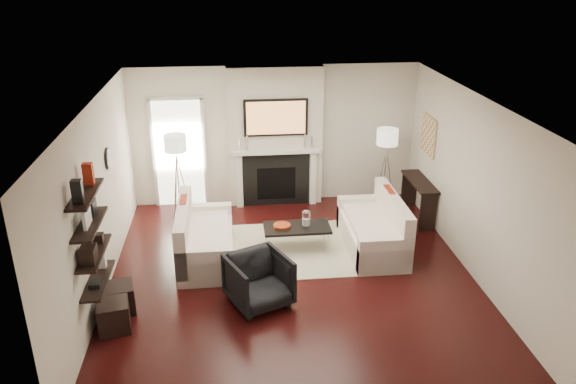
{
  "coord_description": "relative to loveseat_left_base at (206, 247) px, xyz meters",
  "views": [
    {
      "loc": [
        -0.86,
        -7.42,
        4.5
      ],
      "look_at": [
        0.0,
        0.6,
        1.15
      ],
      "focal_mm": 35.0,
      "sensor_mm": 36.0,
      "label": 1
    }
  ],
  "objects": [
    {
      "name": "coffee_table",
      "position": [
        1.49,
        0.16,
        0.19
      ],
      "size": [
        1.1,
        0.55,
        0.04
      ],
      "primitive_type": "cube",
      "color": "black",
      "rests_on": "floor"
    },
    {
      "name": "copper_bowl",
      "position": [
        1.24,
        0.16,
        0.24
      ],
      "size": [
        0.29,
        0.29,
        0.05
      ],
      "primitive_type": "cylinder",
      "color": "#B3431D",
      "rests_on": "coffee_table"
    },
    {
      "name": "decor_books",
      "position": [
        -1.3,
        -1.83,
        0.53
      ],
      "size": [
        0.14,
        0.2,
        0.05
      ],
      "primitive_type": "cube",
      "color": "black",
      "rests_on": "shelf_bottom"
    },
    {
      "name": "shelf_bottom",
      "position": [
        -1.3,
        -1.7,
        0.49
      ],
      "size": [
        0.25,
        1.0,
        0.03
      ],
      "primitive_type": "cube",
      "color": "black",
      "rests_on": "wall_left"
    },
    {
      "name": "loveseat_left_base",
      "position": [
        0.0,
        0.0,
        0.0
      ],
      "size": [
        0.85,
        1.8,
        0.42
      ],
      "primitive_type": "cube",
      "color": "silver",
      "rests_on": "floor"
    },
    {
      "name": "lamp_left_leg_b",
      "position": [
        -0.59,
        1.78,
        0.39
      ],
      "size": [
        0.14,
        0.22,
        1.23
      ],
      "primitive_type": "cylinder",
      "rotation": [
        0.18,
        0.0,
        0.52
      ],
      "color": "silver",
      "rests_on": "floor"
    },
    {
      "name": "lamp_left_shade",
      "position": [
        -0.53,
        1.69,
        1.24
      ],
      "size": [
        0.4,
        0.4,
        0.3
      ],
      "primitive_type": "cylinder",
      "color": "white",
      "rests_on": "lamp_left_post"
    },
    {
      "name": "rug",
      "position": [
        1.31,
        0.16,
        -0.2
      ],
      "size": [
        2.6,
        2.0,
        0.01
      ],
      "primitive_type": "cube",
      "color": "#BFBB9C",
      "rests_on": "floor"
    },
    {
      "name": "lamp_right_leg_a",
      "position": [
        3.48,
        1.65,
        0.39
      ],
      "size": [
        0.25,
        0.02,
        1.23
      ],
      "primitive_type": "cylinder",
      "rotation": [
        0.18,
        0.0,
        4.71
      ],
      "color": "silver",
      "rests_on": "floor"
    },
    {
      "name": "decor_magfile_b",
      "position": [
        -1.3,
        -1.43,
        1.85
      ],
      "size": [
        0.12,
        0.1,
        0.28
      ],
      "primitive_type": "cube",
      "color": "maroon",
      "rests_on": "shelf_top"
    },
    {
      "name": "fireplace_surround",
      "position": [
        1.32,
        2.04,
        0.31
      ],
      "size": [
        1.3,
        0.02,
        1.04
      ],
      "primitive_type": "cube",
      "color": "black",
      "rests_on": "floor"
    },
    {
      "name": "console_leg_s",
      "position": [
        3.89,
        1.69,
        0.14
      ],
      "size": [
        0.3,
        0.04,
        0.71
      ],
      "primitive_type": "cube",
      "color": "black",
      "rests_on": "floor"
    },
    {
      "name": "ottoman_far",
      "position": [
        -1.15,
        -1.77,
        -0.01
      ],
      "size": [
        0.47,
        0.47,
        0.4
      ],
      "primitive_type": "cube",
      "rotation": [
        0.0,
        0.0,
        0.19
      ],
      "color": "black",
      "rests_on": "floor"
    },
    {
      "name": "mantel_pilaster_l",
      "position": [
        0.6,
        2.01,
        0.34
      ],
      "size": [
        0.12,
        0.08,
        1.1
      ],
      "primitive_type": "cube",
      "color": "white",
      "rests_on": "floor"
    },
    {
      "name": "shelf_upper",
      "position": [
        -1.3,
        -1.7,
        1.29
      ],
      "size": [
        0.25,
        1.0,
        0.04
      ],
      "primitive_type": "cube",
      "color": "black",
      "rests_on": "wall_left"
    },
    {
      "name": "candlestick_l_tall",
      "position": [
        0.77,
        2.0,
        1.09
      ],
      "size": [
        0.04,
        0.04,
        0.3
      ],
      "primitive_type": "cylinder",
      "color": "silver",
      "rests_on": "mantel_shelf"
    },
    {
      "name": "loveseat_right_back",
      "position": [
        3.08,
        0.06,
        0.32
      ],
      "size": [
        0.18,
        1.8,
        0.8
      ],
      "primitive_type": "cube",
      "color": "silver",
      "rests_on": "floor"
    },
    {
      "name": "armchair",
      "position": [
        0.77,
        -1.38,
        0.19
      ],
      "size": [
        1.01,
        0.99,
        0.8
      ],
      "primitive_type": "imported",
      "rotation": [
        0.0,
        0.0,
        0.42
      ],
      "color": "black",
      "rests_on": "floor"
    },
    {
      "name": "candlestick_r_short",
      "position": [
        2.0,
        2.0,
        1.06
      ],
      "size": [
        0.04,
        0.04,
        0.24
      ],
      "primitive_type": "cylinder",
      "color": "silver",
      "rests_on": "mantel_shelf"
    },
    {
      "name": "console_top",
      "position": [
        3.89,
        1.14,
        0.52
      ],
      "size": [
        0.35,
        1.2,
        0.04
      ],
      "primitive_type": "cube",
      "color": "black",
      "rests_on": "floor"
    },
    {
      "name": "lamp_right_post",
      "position": [
        3.37,
        1.65,
        0.39
      ],
      "size": [
        0.02,
        0.02,
        1.2
      ],
      "primitive_type": "cylinder",
      "color": "silver",
      "rests_on": "floor"
    },
    {
      "name": "tv_body",
      "position": [
        1.32,
        2.02,
        1.57
      ],
      "size": [
        1.2,
        0.06,
        0.7
      ],
      "primitive_type": "cube",
      "color": "black",
      "rests_on": "chimney_breast"
    },
    {
      "name": "candlestick_l_short",
      "position": [
        0.64,
        2.0,
        1.06
      ],
      "size": [
        0.04,
        0.04,
        0.24
      ],
      "primitive_type": "cylinder",
      "color": "silver",
      "rests_on": "mantel_shelf"
    },
    {
      "name": "chimney_breast",
      "position": [
        1.32,
        2.18,
        1.14
      ],
      "size": [
        1.8,
        0.25,
        2.7
      ],
      "primitive_type": "cube",
      "color": "silver",
      "rests_on": "floor"
    },
    {
      "name": "loveseat_left_back",
      "position": [
        -0.33,
        0.0,
        0.32
      ],
      "size": [
        0.18,
        1.8,
        0.8
      ],
      "primitive_type": "cube",
      "color": "silver",
      "rests_on": "floor"
    },
    {
      "name": "shelf_top",
      "position": [
        -1.3,
        -1.7,
        1.69
      ],
      "size": [
        0.25,
        1.0,
        0.04
      ],
      "primitive_type": "cube",
      "color": "black",
      "rests_on": "wall_left"
    },
    {
      "name": "loveseat_left_arm_s",
      "position": [
        0.0,
        0.81,
        0.09
      ],
      "size": [
        0.85,
        0.18,
        0.6
      ],
      "primitive_type": "cube",
      "color": "silver",
      "rests_on": "floor"
    },
    {
      "name": "door_trim_r",
      "position": [
        -0.05,
        2.26,
        0.84
      ],
      "size": [
        0.06,
        0.06,
        2.16
      ],
      "primitive_type": "cube",
      "color": "white",
      "rests_on": "floor"
    },
    {
      "name": "mantel_pilaster_r",
      "position": [
        2.04,
        2.01,
        0.34
      ],
      "size": [
        0.12,
        0.08,
        1.1
      ],
      "primitive_type": "cube",
      "color": "white",
      "rests_on": "floor"
    },
    {
      "name": "clock_face",
      "position": [
        -1.39,
        0.2,
        1.49
      ],
      "size": [
        0.01,
        0.29,
        0.29
      ],
      "primitive_type": "cylinder",
      "rotation": [
        0.0,
        1.57,
        0.0
      ],
      "color": "white",
      "rests_on": "clock_rim"
    },
    {
      "name": "pillow_left_charcoal",
      "position": [
        -0.33,
        -0.3,
        0.51
      ],
      "size": [
        0.1,
        0.4,
        0.4
      ],
      "primitive_type": "cube",
      "color": "black",
      "rests_on": "loveseat_left_cushion"
    },
    {
      "name": "loveseat_right_cushion",
      "position": [
        2.7,
        0.06,
        0.26
      ],
      "size": [
        0.63,
        1.44,
        0.1
      ],
      "primitive_type": "cube",
      "color": "silver",
      "rests_on": "loveseat_right_base"
    },
    {
      "name": "door_trim_top",
      "position": [
        -0.53,
        2.26,
        1.92
      ],
      "size": [
        1.02,
        0.06,
        0.06
      ],
      "primitive_type": "cube",
      "color": "white",
      "rests_on": "wall_back"
    },
    {
      "name": "loveseat_right_arm_s",
      "position": [
        2.75,
        0.87,
        0.09
      ],
      "size": [
        0.85,
        0.18,
        0.6
      ],
      "primitive_type": "cube",
      "color": "silver",
      "rests_on": "floor"
    },
    {
      "name": "loveseat_left_cushion",
      "position": [
        0.05,
        0.0,
        0.26
      ],
      "size": [
        0.63,
        1.44,
        0.1
      ],
      "primitive_type": "cube",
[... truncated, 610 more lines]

